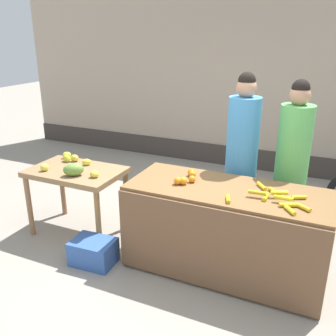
{
  "coord_description": "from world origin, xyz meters",
  "views": [
    {
      "loc": [
        1.23,
        -3.16,
        2.27
      ],
      "look_at": [
        -0.27,
        0.15,
        0.93
      ],
      "focal_mm": 39.72,
      "sensor_mm": 36.0,
      "label": 1
    }
  ],
  "objects_px": {
    "vendor_woman_blue_shirt": "(241,160)",
    "vendor_woman_green_shirt": "(291,167)",
    "produce_crate": "(93,252)",
    "produce_sack": "(163,199)"
  },
  "relations": [
    {
      "from": "vendor_woman_blue_shirt",
      "to": "vendor_woman_green_shirt",
      "type": "distance_m",
      "value": 0.52
    },
    {
      "from": "produce_sack",
      "to": "produce_crate",
      "type": "bearing_deg",
      "value": -102.49
    },
    {
      "from": "vendor_woman_green_shirt",
      "to": "produce_crate",
      "type": "relative_size",
      "value": 4.18
    },
    {
      "from": "produce_crate",
      "to": "produce_sack",
      "type": "distance_m",
      "value": 1.18
    },
    {
      "from": "vendor_woman_green_shirt",
      "to": "produce_sack",
      "type": "xyz_separation_m",
      "value": [
        -1.48,
        -0.04,
        -0.63
      ]
    },
    {
      "from": "vendor_woman_blue_shirt",
      "to": "produce_sack",
      "type": "relative_size",
      "value": 3.21
    },
    {
      "from": "produce_crate",
      "to": "produce_sack",
      "type": "xyz_separation_m",
      "value": [
        0.25,
        1.14,
        0.16
      ]
    },
    {
      "from": "vendor_woman_blue_shirt",
      "to": "vendor_woman_green_shirt",
      "type": "xyz_separation_m",
      "value": [
        0.52,
        0.07,
        -0.03
      ]
    },
    {
      "from": "produce_sack",
      "to": "vendor_woman_blue_shirt",
      "type": "bearing_deg",
      "value": -1.93
    },
    {
      "from": "produce_crate",
      "to": "vendor_woman_blue_shirt",
      "type": "bearing_deg",
      "value": 42.4
    }
  ]
}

